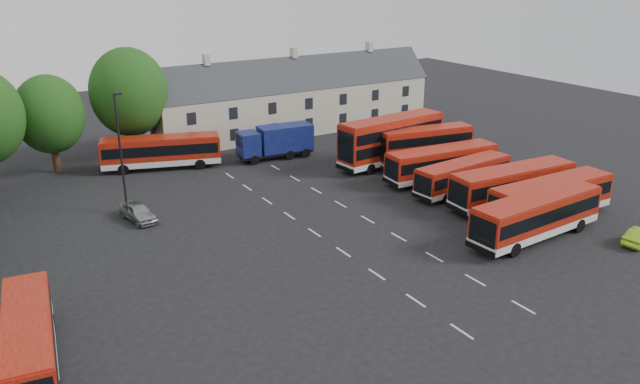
{
  "coord_description": "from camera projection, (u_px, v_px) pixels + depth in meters",
  "views": [
    {
      "loc": [
        -22.48,
        -35.47,
        19.35
      ],
      "look_at": [
        1.96,
        4.39,
        2.2
      ],
      "focal_mm": 35.0,
      "sensor_mm": 36.0,
      "label": 1
    }
  ],
  "objects": [
    {
      "name": "bus_row_d",
      "position": [
        463.0,
        174.0,
        55.58
      ],
      "size": [
        10.33,
        3.21,
        2.87
      ],
      "rotation": [
        0.0,
        0.0,
        0.09
      ],
      "color": "silver",
      "rests_on": "ground"
    },
    {
      "name": "silver_car",
      "position": [
        138.0,
        212.0,
        49.76
      ],
      "size": [
        2.37,
        4.41,
        1.43
      ],
      "primitive_type": "imported",
      "rotation": [
        0.0,
        0.0,
        0.17
      ],
      "color": "#A0A2A7",
      "rests_on": "ground"
    },
    {
      "name": "lamppost",
      "position": [
        121.0,
        151.0,
        49.79
      ],
      "size": [
        0.69,
        0.34,
        9.96
      ],
      "rotation": [
        0.0,
        0.0,
        0.17
      ],
      "color": "black",
      "rests_on": "ground"
    },
    {
      "name": "bus_row_a",
      "position": [
        537.0,
        213.0,
        46.05
      ],
      "size": [
        11.93,
        3.35,
        3.34
      ],
      "rotation": [
        0.0,
        0.0,
        0.05
      ],
      "color": "silver",
      "rests_on": "ground"
    },
    {
      "name": "ground",
      "position": [
        328.0,
        242.0,
        46.09
      ],
      "size": [
        140.0,
        140.0,
        0.0
      ],
      "primitive_type": "plane",
      "color": "black",
      "rests_on": "ground"
    },
    {
      "name": "box_truck",
      "position": [
        276.0,
        140.0,
        65.3
      ],
      "size": [
        8.09,
        3.22,
        3.45
      ],
      "rotation": [
        0.0,
        0.0,
        -0.1
      ],
      "color": "black",
      "rests_on": "ground"
    },
    {
      "name": "bus_row_b",
      "position": [
        551.0,
        196.0,
        49.62
      ],
      "size": [
        11.59,
        2.9,
        3.26
      ],
      "rotation": [
        0.0,
        0.0,
        -0.02
      ],
      "color": "silver",
      "rests_on": "ground"
    },
    {
      "name": "bus_north",
      "position": [
        161.0,
        150.0,
        62.02
      ],
      "size": [
        11.77,
        6.06,
        3.26
      ],
      "rotation": [
        0.0,
        0.0,
        -0.31
      ],
      "color": "silver",
      "rests_on": "ground"
    },
    {
      "name": "bus_west",
      "position": [
        29.0,
        337.0,
        31.27
      ],
      "size": [
        3.56,
        10.38,
        2.88
      ],
      "rotation": [
        0.0,
        0.0,
        1.45
      ],
      "color": "silver",
      "rests_on": "ground"
    },
    {
      "name": "bus_row_c",
      "position": [
        513.0,
        183.0,
        52.54
      ],
      "size": [
        11.89,
        3.49,
        3.32
      ],
      "rotation": [
        0.0,
        0.0,
        -0.07
      ],
      "color": "silver",
      "rests_on": "ground"
    },
    {
      "name": "bus_dd_south",
      "position": [
        425.0,
        145.0,
        62.46
      ],
      "size": [
        10.07,
        3.89,
        4.03
      ],
      "rotation": [
        0.0,
        0.0,
        -0.17
      ],
      "color": "silver",
      "rests_on": "ground"
    },
    {
      "name": "terrace_houses",
      "position": [
        294.0,
        99.0,
        75.64
      ],
      "size": [
        35.7,
        7.13,
        10.06
      ],
      "color": "beige",
      "rests_on": "ground"
    },
    {
      "name": "bus_dd_north",
      "position": [
        391.0,
        138.0,
        63.0
      ],
      "size": [
        12.15,
        3.84,
        4.9
      ],
      "rotation": [
        0.0,
        0.0,
        0.09
      ],
      "color": "silver",
      "rests_on": "ground"
    },
    {
      "name": "lane_markings",
      "position": [
        342.0,
        226.0,
        48.91
      ],
      "size": [
        5.15,
        33.8,
        0.01
      ],
      "color": "beige",
      "rests_on": "ground"
    },
    {
      "name": "bus_row_e",
      "position": [
        442.0,
        161.0,
        58.55
      ],
      "size": [
        11.43,
        3.54,
        3.18
      ],
      "rotation": [
        0.0,
        0.0,
        -0.09
      ],
      "color": "silver",
      "rests_on": "ground"
    }
  ]
}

